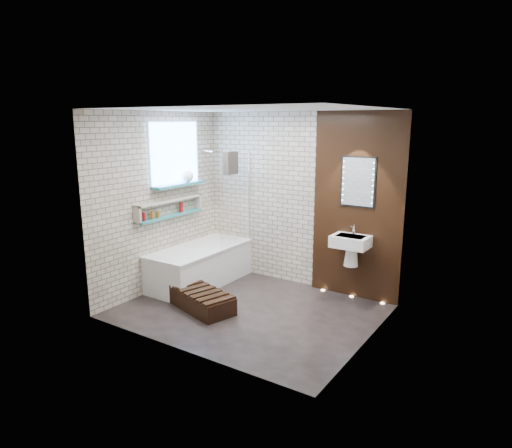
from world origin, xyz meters
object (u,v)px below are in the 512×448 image
Objects in this scene: bath_screen at (235,200)px; washbasin at (351,246)px; walnut_step at (200,300)px; bathtub at (200,265)px; led_mirror at (358,182)px.

bath_screen is 2.41× the size of washbasin.
walnut_step is (-1.55, -1.37, -0.67)m from washbasin.
bathtub is 1.68× the size of walnut_step.
bathtub is 2.32m from washbasin.
bathtub is 3.00× the size of washbasin.
bath_screen is at bearing -174.22° from washbasin.
washbasin is at bearing 5.78° from bath_screen.
bathtub is at bearing -128.90° from bath_screen.
led_mirror is 0.68× the size of walnut_step.
led_mirror reaches higher than washbasin.
washbasin reaches higher than bathtub.
led_mirror is at bearing 19.78° from bathtub.
bath_screen is 1.89m from washbasin.
walnut_step is (0.62, -0.75, -0.18)m from bathtub.
washbasin is 0.56× the size of walnut_step.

